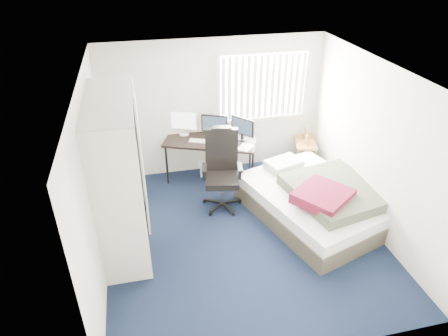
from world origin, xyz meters
TOP-DOWN VIEW (x-y plane):
  - ground at (0.00, 0.00)m, footprint 4.20×4.20m
  - room_shell at (0.00, 0.00)m, footprint 4.20×4.20m
  - window_assembly at (0.90, 2.04)m, footprint 1.72×0.09m
  - closet at (-1.67, 0.27)m, footprint 0.64×1.84m
  - desk at (-0.13, 1.75)m, footprint 1.78×1.30m
  - office_chair at (-0.12, 0.87)m, footprint 0.74×0.74m
  - footstool at (-0.20, 1.85)m, footprint 0.35×0.29m
  - nightstand at (1.75, 1.85)m, footprint 0.58×0.85m
  - bed at (1.27, 0.19)m, footprint 2.25×2.61m
  - pine_box at (-1.65, 0.45)m, footprint 0.42×0.36m

SIDE VIEW (x-z plane):
  - ground at x=0.00m, z-range 0.00..0.00m
  - pine_box at x=-1.65m, z-range 0.00..0.27m
  - footstool at x=-0.20m, z-range 0.07..0.32m
  - bed at x=1.27m, z-range -0.06..0.66m
  - nightstand at x=1.75m, z-range 0.11..0.82m
  - office_chair at x=-0.12m, z-range -0.16..1.20m
  - desk at x=-0.13m, z-range 0.19..1.45m
  - closet at x=-1.67m, z-range 0.24..2.46m
  - room_shell at x=0.00m, z-range -0.59..3.61m
  - window_assembly at x=0.90m, z-range 0.94..2.26m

